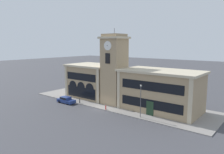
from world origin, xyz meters
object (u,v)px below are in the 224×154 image
(parked_car_near, at_px, (66,100))
(bollard, at_px, (80,101))
(street_lamp, at_px, (141,96))
(fire_hydrant, at_px, (106,108))

(parked_car_near, bearing_deg, bollard, 26.73)
(street_lamp, distance_m, bollard, 16.24)
(street_lamp, distance_m, fire_hydrant, 8.79)
(parked_car_near, distance_m, bollard, 3.31)
(street_lamp, bearing_deg, parked_car_near, -174.07)
(bollard, height_order, fire_hydrant, bollard)
(street_lamp, xyz_separation_m, fire_hydrant, (-8.03, -0.41, -3.55))
(bollard, bearing_deg, fire_hydrant, -0.16)
(parked_car_near, height_order, bollard, parked_car_near)
(street_lamp, bearing_deg, bollard, -178.60)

